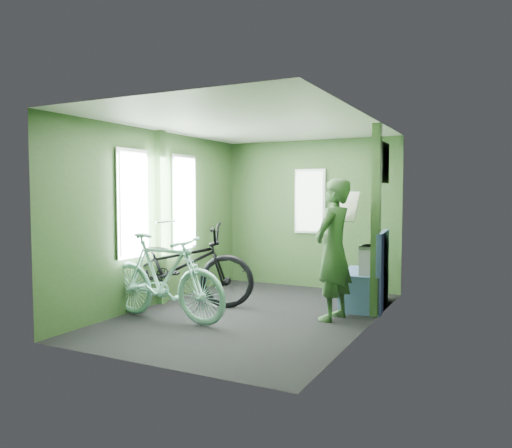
# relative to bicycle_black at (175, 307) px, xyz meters

# --- Properties ---
(room) EXTENTS (4.00, 4.02, 2.31)m
(room) POSITION_rel_bicycle_black_xyz_m (1.03, 0.15, 1.44)
(room) COLOR black
(room) RESTS_ON ground
(bicycle_black) EXTENTS (2.20, 1.51, 1.13)m
(bicycle_black) POSITION_rel_bicycle_black_xyz_m (0.00, 0.00, 0.00)
(bicycle_black) COLOR black
(bicycle_black) RESTS_ON ground
(bicycle_mint) EXTENTS (1.73, 0.67, 1.06)m
(bicycle_mint) POSITION_rel_bicycle_black_xyz_m (0.29, -0.62, 0.00)
(bicycle_mint) COLOR #8BD4C6
(bicycle_mint) RESTS_ON ground
(passenger) EXTENTS (0.49, 0.73, 1.65)m
(passenger) POSITION_rel_bicycle_black_xyz_m (2.02, 0.32, 0.83)
(passenger) COLOR #2F4F2B
(passenger) RESTS_ON ground
(waste_box) EXTENTS (0.24, 0.34, 0.83)m
(waste_box) POSITION_rel_bicycle_black_xyz_m (2.33, 0.91, 0.41)
(waste_box) COLOR gray
(waste_box) RESTS_ON ground
(bench_seat) EXTENTS (0.62, 0.99, 0.99)m
(bench_seat) POSITION_rel_bicycle_black_xyz_m (2.22, 1.11, 0.29)
(bench_seat) COLOR navy
(bench_seat) RESTS_ON ground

